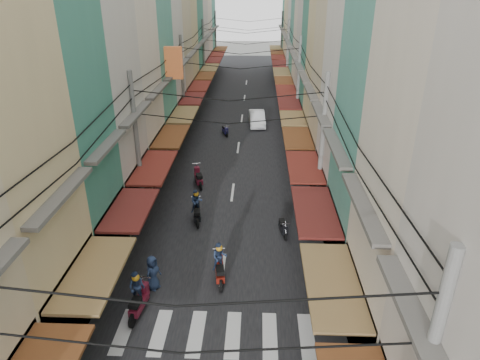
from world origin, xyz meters
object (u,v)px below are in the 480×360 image
(white_car, at_px, (257,125))
(traffic_sign, at_px, (363,272))
(bicycle, at_px, (384,272))
(market_umbrella, at_px, (378,239))

(white_car, relative_size, traffic_sign, 1.70)
(bicycle, relative_size, market_umbrella, 0.76)
(bicycle, height_order, market_umbrella, market_umbrella)
(market_umbrella, bearing_deg, traffic_sign, -115.74)
(white_car, relative_size, bicycle, 2.78)
(white_car, distance_m, traffic_sign, 24.89)
(white_car, height_order, bicycle, white_car)
(market_umbrella, xyz_separation_m, traffic_sign, (-1.16, -2.40, 0.03))
(white_car, bearing_deg, bicycle, -78.91)
(market_umbrella, bearing_deg, white_car, 103.76)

